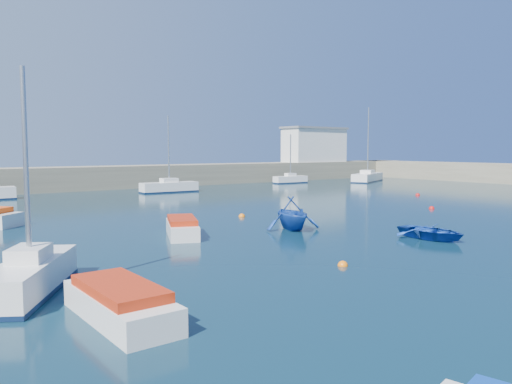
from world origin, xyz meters
TOP-DOWN VIEW (x-y plane):
  - back_wall at (0.00, 46.00)m, footprint 96.00×4.50m
  - right_arm at (44.00, 32.00)m, footprint 4.50×32.00m
  - harbor_office at (30.00, 46.00)m, footprint 10.00×4.00m
  - sailboat_1 at (-19.34, 6.26)m, footprint 3.98×5.22m
  - sailboat_6 at (1.06, 37.35)m, footprint 6.14×1.97m
  - sailboat_7 at (20.59, 40.56)m, footprint 4.92×1.68m
  - sailboat_8 at (31.39, 36.55)m, footprint 8.15×5.34m
  - motorboat_0 at (-17.97, 2.27)m, footprint 1.67×4.52m
  - motorboat_1 at (-10.54, 12.74)m, footprint 2.92×4.31m
  - dinghy_center at (-0.74, 4.48)m, footprint 2.56×3.56m
  - dinghy_left at (-4.50, 10.96)m, footprint 4.04×4.35m
  - buoy_0 at (-8.65, 3.05)m, footprint 0.41×0.41m
  - buoy_1 at (10.52, 12.10)m, footprint 0.44×0.44m
  - buoy_3 at (-3.73, 17.03)m, footprint 0.45×0.45m
  - buoy_4 at (19.17, 19.54)m, footprint 0.45×0.45m

SIDE VIEW (x-z plane):
  - buoy_0 at x=-8.65m, z-range -0.20..0.20m
  - buoy_1 at x=10.52m, z-range -0.22..0.22m
  - buoy_3 at x=-3.73m, z-range -0.22..0.22m
  - buoy_4 at x=19.17m, z-range -0.22..0.22m
  - dinghy_center at x=-0.74m, z-range 0.00..0.73m
  - motorboat_1 at x=-10.54m, z-range -0.03..0.97m
  - motorboat_0 at x=-17.97m, z-range -0.03..0.97m
  - sailboat_7 at x=20.59m, z-range -2.72..3.79m
  - sailboat_6 at x=1.06m, z-range -3.43..4.61m
  - sailboat_1 at x=-19.34m, z-range -2.94..4.14m
  - sailboat_8 at x=31.39m, z-range -4.51..5.81m
  - dinghy_left at x=-4.50m, z-range 0.00..1.87m
  - back_wall at x=0.00m, z-range 0.00..2.60m
  - right_arm at x=44.00m, z-range 0.00..2.60m
  - harbor_office at x=30.00m, z-range 2.60..7.60m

